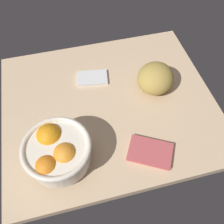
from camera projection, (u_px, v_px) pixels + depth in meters
The scene contains 5 objects.
ground_plane at pixel (109, 106), 89.48cm from camera, with size 74.55×64.45×3.00cm, color #CEAF89.
fruit_bowl at pixel (57, 152), 70.62cm from camera, with size 19.90×19.90×11.41cm.
bread_loaf at pixel (155, 78), 88.30cm from camera, with size 13.87×12.82×9.93cm, color #AE9044.
napkin_folded at pixel (92, 78), 94.38cm from camera, with size 11.46×7.11×1.02cm, color silver.
napkin_spare at pixel (150, 152), 76.62cm from camera, with size 13.34×8.61×1.58cm, color #B94E52.
Camera 1 is at (-12.00, -51.17, 70.96)cm, focal length 39.76 mm.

